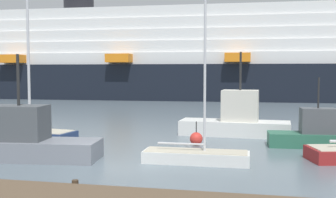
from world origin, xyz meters
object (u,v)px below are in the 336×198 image
at_px(sailboat_4, 196,155).
at_px(channel_buoy_0, 196,139).
at_px(cruise_ship, 183,60).
at_px(fishing_boat_0, 236,120).
at_px(fishing_boat_2, 315,133).
at_px(fishing_boat_1, 24,140).
at_px(sailboat_2, 23,131).

xyz_separation_m(sailboat_4, channel_buoy_0, (-0.66, 4.89, -0.02)).
distance_m(channel_buoy_0, cruise_ship, 44.65).
height_order(fishing_boat_0, fishing_boat_2, fishing_boat_0).
bearing_deg(sailboat_4, channel_buoy_0, 97.28).
distance_m(fishing_boat_2, cruise_ship, 45.60).
distance_m(fishing_boat_1, cruise_ship, 49.52).
bearing_deg(fishing_boat_1, sailboat_4, 179.83).
bearing_deg(cruise_ship, sailboat_2, -96.15).
bearing_deg(fishing_boat_0, channel_buoy_0, -113.89).
bearing_deg(sailboat_4, fishing_boat_0, 79.82).
bearing_deg(fishing_boat_0, sailboat_2, -158.62).
bearing_deg(fishing_boat_1, sailboat_2, -63.97).
distance_m(fishing_boat_1, fishing_boat_2, 16.55).
bearing_deg(cruise_ship, sailboat_4, -81.26).
bearing_deg(cruise_ship, channel_buoy_0, -80.96).
distance_m(fishing_boat_1, channel_buoy_0, 9.99).
xyz_separation_m(sailboat_4, fishing_boat_0, (1.59, 9.27, 0.65)).
xyz_separation_m(fishing_boat_0, channel_buoy_0, (-2.25, -4.38, -0.68)).
relative_size(fishing_boat_0, fishing_boat_2, 1.46).
height_order(channel_buoy_0, cruise_ship, cruise_ship).
xyz_separation_m(fishing_boat_1, cruise_ship, (-0.11, 49.21, 5.49)).
distance_m(sailboat_2, fishing_boat_1, 6.62).
bearing_deg(sailboat_2, cruise_ship, 93.61).
bearing_deg(fishing_boat_0, fishing_boat_1, -132.41).
bearing_deg(channel_buoy_0, fishing_boat_2, 7.04).
height_order(sailboat_4, channel_buoy_0, sailboat_4).
distance_m(sailboat_4, fishing_boat_2, 8.58).
distance_m(sailboat_4, fishing_boat_1, 8.87).
xyz_separation_m(fishing_boat_1, channel_buoy_0, (8.15, 5.76, -0.56)).
height_order(sailboat_4, cruise_ship, cruise_ship).
bearing_deg(channel_buoy_0, sailboat_2, -179.29).
relative_size(fishing_boat_1, channel_buoy_0, 5.27).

